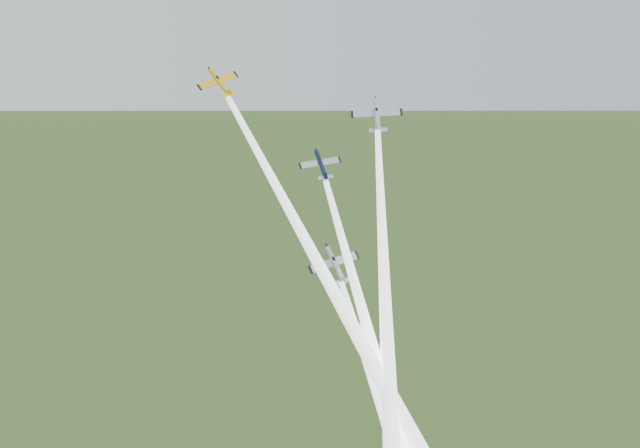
{
  "coord_description": "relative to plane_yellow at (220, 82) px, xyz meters",
  "views": [
    {
      "loc": [
        -46.87,
        -117.09,
        124.65
      ],
      "look_at": [
        0.0,
        -6.0,
        92.0
      ],
      "focal_mm": 45.0,
      "sensor_mm": 36.0,
      "label": 1
    }
  ],
  "objects": [
    {
      "name": "plane_silver_right",
      "position": [
        24.03,
        -7.34,
        -5.5
      ],
      "size": [
        10.18,
        9.72,
        7.14
      ],
      "primitive_type": null,
      "rotation": [
        0.77,
        -0.05,
        -0.4
      ],
      "color": "silver"
    },
    {
      "name": "plane_navy",
      "position": [
        13.24,
        -9.57,
        -12.42
      ],
      "size": [
        7.04,
        6.18,
        6.15
      ],
      "primitive_type": null,
      "rotation": [
        0.77,
        -0.1,
        -0.07
      ],
      "color": "#0C1938"
    },
    {
      "name": "plane_silver_low",
      "position": [
        13.23,
        -15.4,
        -27.2
      ],
      "size": [
        9.4,
        7.04,
        8.15
      ],
      "primitive_type": null,
      "rotation": [
        0.77,
        -0.19,
        -0.02
      ],
      "color": "#B3BCC2"
    },
    {
      "name": "smoke_trail_yellow",
      "position": [
        7.42,
        -25.48,
        -25.62
      ],
      "size": [
        16.55,
        49.0,
        48.66
      ],
      "primitive_type": null,
      "rotation": [
        -0.8,
        0.0,
        0.28
      ],
      "color": "white"
    },
    {
      "name": "smoke_trail_navy",
      "position": [
        11.37,
        -34.55,
        -36.61
      ],
      "size": [
        6.12,
        47.37,
        45.79
      ],
      "primitive_type": null,
      "rotation": [
        -0.8,
        0.0,
        -0.07
      ],
      "color": "white"
    },
    {
      "name": "plane_yellow",
      "position": [
        0.0,
        0.0,
        0.0
      ],
      "size": [
        9.49,
        7.51,
        7.45
      ],
      "primitive_type": null,
      "rotation": [
        0.77,
        -0.24,
        0.28
      ],
      "color": "#FFB116"
    },
    {
      "name": "smoke_trail_silver_right",
      "position": [
        14.64,
        -29.49,
        -28.72
      ],
      "size": [
        20.08,
        42.73,
        43.87
      ],
      "primitive_type": null,
      "rotation": [
        -0.8,
        0.0,
        -0.4
      ],
      "color": "white"
    }
  ]
}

